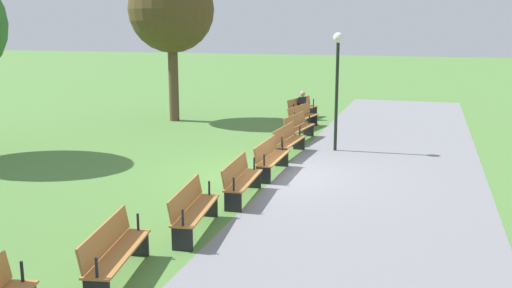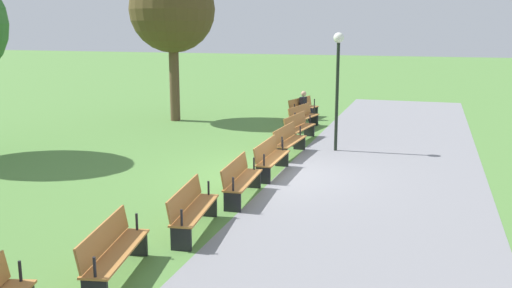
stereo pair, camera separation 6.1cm
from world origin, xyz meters
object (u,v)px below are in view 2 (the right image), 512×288
Objects in this scene: bench_6 at (192,208)px; bench_4 at (271,157)px; bench_2 at (299,127)px; person_seated at (305,105)px; bench_3 at (289,140)px; bench_5 at (240,178)px; bench_0 at (303,108)px; bench_1 at (303,116)px; bench_7 at (113,250)px; lamp_post at (338,68)px; tree_0 at (172,10)px.

bench_4 is at bearing 169.29° from bench_6.
bench_2 is 4.45m from person_seated.
bench_5 is at bearing 3.57° from bench_3.
bench_0 and bench_3 have the same top height.
bench_1 is at bearing -163.95° from bench_2.
bench_3 is 1.01× the size of bench_4.
bench_5 is at bearing 14.28° from bench_1.
bench_7 is at bearing 15.65° from person_seated.
bench_7 is (6.83, -0.64, 0.00)m from bench_4.
bench_7 is at bearing -16.05° from bench_6.
bench_5 is 0.99× the size of bench_6.
bench_5 and bench_7 have the same top height.
bench_5 is 0.55× the size of lamp_post.
bench_2 is 1.69× the size of person_seated.
bench_0 is 13.66m from bench_6.
bench_2 is at bearing -176.44° from bench_4.
bench_0 is at bearing -162.17° from bench_2.
tree_0 reaches higher than bench_3.
bench_1 is at bearing 24.23° from person_seated.
tree_0 is at bearing -139.66° from bench_4.
bench_6 is 0.55× the size of lamp_post.
bench_6 is (13.64, 0.85, 0.00)m from bench_0.
bench_0 is at bearing -178.23° from bench_5.
lamp_post is (1.15, 1.46, 2.11)m from bench_2.
bench_7 is at bearing -10.06° from lamp_post.
bench_2 is at bearing 19.63° from bench_1.
bench_3 is at bearing 50.90° from tree_0.
lamp_post is at bearing 164.07° from bench_5.
bench_3 is at bearing 23.20° from bench_0.
lamp_post is at bearing 162.47° from bench_6.
bench_6 is (4.57, -0.28, 0.00)m from bench_4.
bench_0 is at bearing 171.06° from bench_7.
bench_7 is 15.58m from tree_0.
bench_4 is 10.25m from tree_0.
bench_1 and bench_7 have the same top height.
bench_0 is 9.14m from bench_4.
bench_2 is at bearing 172.85° from bench_6.
bench_4 is at bearing 16.06° from bench_1.
bench_4 is 0.98× the size of bench_6.
lamp_post is (3.41, 1.82, 2.11)m from bench_1.
bench_1 is 1.00× the size of bench_2.
bench_2 is 9.14m from bench_6.
bench_1 and bench_5 have the same top height.
bench_2 is (4.50, 0.85, 0.00)m from bench_0.
bench_1 is 1.00× the size of bench_6.
bench_1 and bench_2 have the same top height.
bench_1 is 0.55× the size of lamp_post.
bench_6 is (6.86, -0.21, 0.00)m from bench_3.
bench_0 is 2.29m from bench_1.
bench_5 is 4.58m from bench_7.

